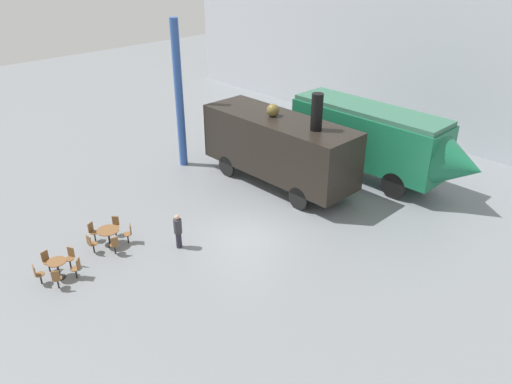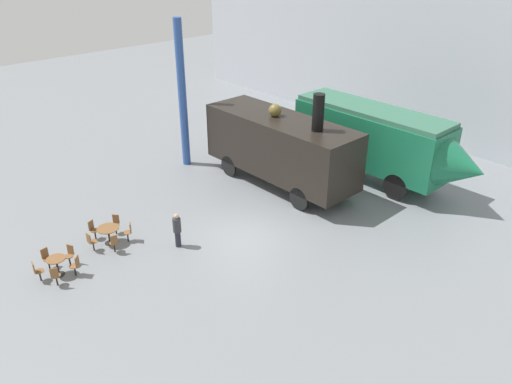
# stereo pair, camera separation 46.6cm
# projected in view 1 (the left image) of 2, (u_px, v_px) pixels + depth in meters

# --- Properties ---
(ground_plane) EXTENTS (80.00, 80.00, 0.00)m
(ground_plane) POSITION_uv_depth(u_px,v_px,m) (246.00, 235.00, 21.75)
(ground_plane) COLOR gray
(backdrop_wall) EXTENTS (44.00, 0.15, 9.00)m
(backdrop_wall) POSITION_uv_depth(u_px,v_px,m) (441.00, 71.00, 29.45)
(backdrop_wall) COLOR #B2B7C1
(backdrop_wall) RESTS_ON ground_plane
(streamlined_locomotive) EXTENTS (10.35, 2.45, 3.85)m
(streamlined_locomotive) POSITION_uv_depth(u_px,v_px,m) (379.00, 139.00, 25.62)
(streamlined_locomotive) COLOR #196B47
(streamlined_locomotive) RESTS_ON ground_plane
(steam_locomotive) EXTENTS (8.57, 2.72, 5.33)m
(steam_locomotive) POSITION_uv_depth(u_px,v_px,m) (279.00, 145.00, 25.25)
(steam_locomotive) COLOR black
(steam_locomotive) RESTS_ON ground_plane
(cafe_table_near) EXTENTS (0.72, 0.72, 0.76)m
(cafe_table_near) POSITION_uv_depth(u_px,v_px,m) (57.00, 266.00, 18.79)
(cafe_table_near) COLOR black
(cafe_table_near) RESTS_ON ground_plane
(cafe_table_mid) EXTENTS (0.92, 0.92, 0.74)m
(cafe_table_mid) POSITION_uv_depth(u_px,v_px,m) (108.00, 233.00, 20.77)
(cafe_table_mid) COLOR black
(cafe_table_mid) RESTS_ON ground_plane
(cafe_chair_0) EXTENTS (0.40, 0.40, 0.87)m
(cafe_chair_0) POSITION_uv_depth(u_px,v_px,m) (77.00, 267.00, 18.79)
(cafe_chair_0) COLOR black
(cafe_chair_0) RESTS_ON ground_plane
(cafe_chair_1) EXTENTS (0.39, 0.40, 0.87)m
(cafe_chair_1) POSITION_uv_depth(u_px,v_px,m) (70.00, 256.00, 19.42)
(cafe_chair_1) COLOR black
(cafe_chair_1) RESTS_ON ground_plane
(cafe_chair_2) EXTENTS (0.37, 0.36, 0.87)m
(cafe_chair_2) POSITION_uv_depth(u_px,v_px,m) (47.00, 260.00, 19.21)
(cafe_chair_2) COLOR black
(cafe_chair_2) RESTS_ON ground_plane
(cafe_chair_3) EXTENTS (0.36, 0.37, 0.87)m
(cafe_chair_3) POSITION_uv_depth(u_px,v_px,m) (37.00, 273.00, 18.44)
(cafe_chair_3) COLOR black
(cafe_chair_3) RESTS_ON ground_plane
(cafe_chair_4) EXTENTS (0.40, 0.39, 0.87)m
(cafe_chair_4) POSITION_uv_depth(u_px,v_px,m) (57.00, 278.00, 18.19)
(cafe_chair_4) COLOR black
(cafe_chair_4) RESTS_ON ground_plane
(cafe_chair_5) EXTENTS (0.40, 0.41, 0.87)m
(cafe_chair_5) POSITION_uv_depth(u_px,v_px,m) (115.00, 225.00, 21.55)
(cafe_chair_5) COLOR black
(cafe_chair_5) RESTS_ON ground_plane
(cafe_chair_6) EXTENTS (0.40, 0.38, 0.87)m
(cafe_chair_6) POSITION_uv_depth(u_px,v_px,m) (93.00, 231.00, 21.10)
(cafe_chair_6) COLOR black
(cafe_chair_6) RESTS_ON ground_plane
(cafe_chair_7) EXTENTS (0.36, 0.36, 0.87)m
(cafe_chair_7) POSITION_uv_depth(u_px,v_px,m) (91.00, 243.00, 20.26)
(cafe_chair_7) COLOR black
(cafe_chair_7) RESTS_ON ground_plane
(cafe_chair_8) EXTENTS (0.38, 0.36, 0.87)m
(cafe_chair_8) POSITION_uv_depth(u_px,v_px,m) (115.00, 244.00, 20.18)
(cafe_chair_8) COLOR black
(cafe_chair_8) RESTS_ON ground_plane
(cafe_chair_9) EXTENTS (0.39, 0.40, 0.87)m
(cafe_chair_9) POSITION_uv_depth(u_px,v_px,m) (129.00, 232.00, 20.98)
(cafe_chair_9) COLOR black
(cafe_chair_9) RESTS_ON ground_plane
(visitor_person) EXTENTS (0.34, 0.34, 1.55)m
(visitor_person) POSITION_uv_depth(u_px,v_px,m) (178.00, 230.00, 20.53)
(visitor_person) COLOR #262633
(visitor_person) RESTS_ON ground_plane
(support_pillar) EXTENTS (0.44, 0.44, 8.00)m
(support_pillar) POSITION_uv_depth(u_px,v_px,m) (179.00, 96.00, 26.64)
(support_pillar) COLOR #2D519E
(support_pillar) RESTS_ON ground_plane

